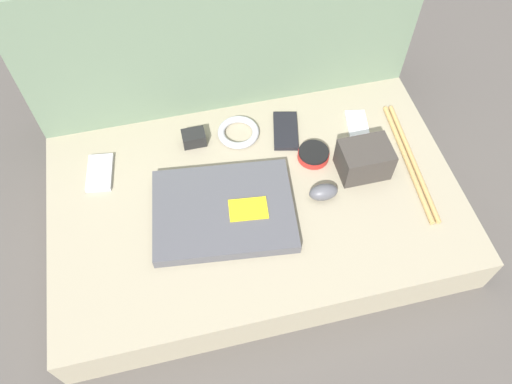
# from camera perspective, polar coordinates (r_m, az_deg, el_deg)

# --- Properties ---
(ground_plane) EXTENTS (8.00, 8.00, 0.00)m
(ground_plane) POSITION_cam_1_polar(r_m,az_deg,el_deg) (1.32, 0.00, -3.46)
(ground_plane) COLOR #4C4742
(couch_seat) EXTENTS (1.00, 0.61, 0.12)m
(couch_seat) POSITION_cam_1_polar(r_m,az_deg,el_deg) (1.27, 0.00, -2.05)
(couch_seat) COLOR gray
(couch_seat) RESTS_ON ground_plane
(couch_backrest) EXTENTS (1.00, 0.20, 0.53)m
(couch_backrest) POSITION_cam_1_polar(r_m,az_deg,el_deg) (1.38, -4.05, 16.70)
(couch_backrest) COLOR #60755B
(couch_backrest) RESTS_ON ground_plane
(laptop) EXTENTS (0.36, 0.29, 0.03)m
(laptop) POSITION_cam_1_polar(r_m,az_deg,el_deg) (1.18, -3.72, -2.13)
(laptop) COLOR #47474C
(laptop) RESTS_ON couch_seat
(computer_mouse) EXTENTS (0.07, 0.04, 0.04)m
(computer_mouse) POSITION_cam_1_polar(r_m,az_deg,el_deg) (1.21, 7.72, -0.01)
(computer_mouse) COLOR #4C4C51
(computer_mouse) RESTS_ON couch_seat
(speaker_puck) EXTENTS (0.08, 0.08, 0.03)m
(speaker_puck) POSITION_cam_1_polar(r_m,az_deg,el_deg) (1.29, 6.58, 4.28)
(speaker_puck) COLOR red
(speaker_puck) RESTS_ON couch_seat
(phone_silver) EXTENTS (0.08, 0.12, 0.01)m
(phone_silver) POSITION_cam_1_polar(r_m,az_deg,el_deg) (1.31, -17.43, 2.13)
(phone_silver) COLOR #B7B7BC
(phone_silver) RESTS_ON couch_seat
(phone_black) EXTENTS (0.09, 0.14, 0.01)m
(phone_black) POSITION_cam_1_polar(r_m,az_deg,el_deg) (1.34, 3.40, 7.01)
(phone_black) COLOR black
(phone_black) RESTS_ON couch_seat
(phone_small) EXTENTS (0.08, 0.13, 0.01)m
(phone_small) POSITION_cam_1_polar(r_m,az_deg,el_deg) (1.37, 11.57, 7.15)
(phone_small) COLOR silver
(phone_small) RESTS_ON couch_seat
(camera_pouch) EXTENTS (0.12, 0.09, 0.08)m
(camera_pouch) POSITION_cam_1_polar(r_m,az_deg,el_deg) (1.26, 12.28, 3.65)
(camera_pouch) COLOR #38332D
(camera_pouch) RESTS_ON couch_seat
(charger_brick) EXTENTS (0.06, 0.04, 0.04)m
(charger_brick) POSITION_cam_1_polar(r_m,az_deg,el_deg) (1.31, -7.11, 6.16)
(charger_brick) COLOR black
(charger_brick) RESTS_ON couch_seat
(cable_coil) EXTENTS (0.11, 0.11, 0.02)m
(cable_coil) POSITION_cam_1_polar(r_m,az_deg,el_deg) (1.33, -2.04, 6.84)
(cable_coil) COLOR #B2B2B7
(cable_coil) RESTS_ON couch_seat
(drumstick_pair) EXTENTS (0.06, 0.37, 0.01)m
(drumstick_pair) POSITION_cam_1_polar(r_m,az_deg,el_deg) (1.33, 17.18, 3.45)
(drumstick_pair) COLOR tan
(drumstick_pair) RESTS_ON couch_seat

